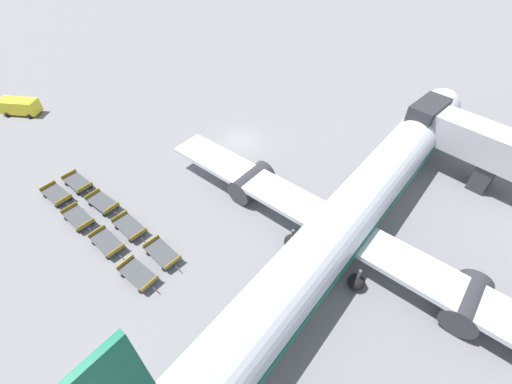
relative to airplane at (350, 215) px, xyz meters
name	(u,v)px	position (x,y,z in m)	size (l,w,h in m)	color
ground_plane	(241,142)	(-16.17, 4.61, -2.95)	(500.00, 500.00, 0.00)	gray
airplane	(350,215)	(0.00, 0.00, 0.00)	(36.41, 46.23, 13.23)	silver
service_van	(20,106)	(-41.35, -9.13, -1.89)	(4.86, 4.13, 1.94)	yellow
baggage_dolly_row_near_col_a	(57,195)	(-23.15, -13.60, -2.47)	(3.82, 1.77, 0.92)	#424449
baggage_dolly_row_near_col_b	(78,218)	(-18.83, -13.76, -2.47)	(3.80, 1.72, 0.92)	#424449
baggage_dolly_row_near_col_c	(107,243)	(-14.45, -13.60, -2.47)	(3.81, 1.73, 0.92)	#424449
baggage_dolly_row_near_col_d	(138,274)	(-9.95, -13.73, -2.47)	(3.82, 1.78, 0.92)	#424449
baggage_dolly_row_mid_a_col_a	(78,183)	(-23.21, -11.44, -2.47)	(3.81, 1.73, 0.92)	#424449
baggage_dolly_row_mid_a_col_b	(103,203)	(-18.87, -11.33, -2.47)	(3.83, 1.82, 0.92)	#424449
baggage_dolly_row_mid_a_col_c	(130,227)	(-14.50, -11.39, -2.47)	(3.81, 1.75, 0.92)	#424449
baggage_dolly_row_mid_a_col_d	(162,253)	(-10.11, -11.29, -2.47)	(3.82, 1.79, 0.92)	#424449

